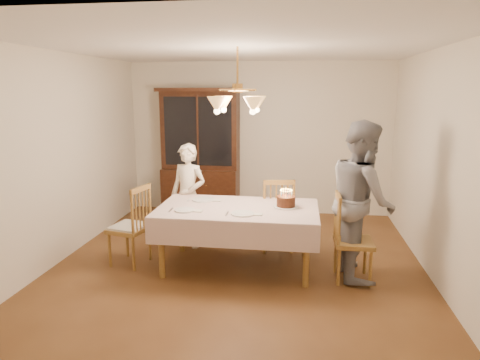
% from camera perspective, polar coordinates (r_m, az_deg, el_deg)
% --- Properties ---
extents(ground, '(5.00, 5.00, 0.00)m').
position_cam_1_polar(ground, '(5.36, -0.31, -11.50)').
color(ground, '#533117').
rests_on(ground, ground).
extents(room_shell, '(5.00, 5.00, 5.00)m').
position_cam_1_polar(room_shell, '(4.95, -0.33, 5.55)').
color(room_shell, white).
rests_on(room_shell, ground).
extents(dining_table, '(1.90, 1.10, 0.76)m').
position_cam_1_polar(dining_table, '(5.12, -0.32, -4.48)').
color(dining_table, brown).
rests_on(dining_table, ground).
extents(china_hutch, '(1.38, 0.54, 2.16)m').
position_cam_1_polar(china_hutch, '(7.40, -5.26, 3.43)').
color(china_hutch, black).
rests_on(china_hutch, ground).
extents(chair_far_side, '(0.51, 0.49, 1.00)m').
position_cam_1_polar(chair_far_side, '(5.79, 4.94, -5.04)').
color(chair_far_side, brown).
rests_on(chair_far_side, ground).
extents(chair_left_end, '(0.50, 0.52, 1.00)m').
position_cam_1_polar(chair_left_end, '(5.47, -14.48, -6.29)').
color(chair_left_end, brown).
rests_on(chair_left_end, ground).
extents(chair_right_end, '(0.43, 0.45, 1.00)m').
position_cam_1_polar(chair_right_end, '(5.03, 14.74, -8.08)').
color(chair_right_end, brown).
rests_on(chair_right_end, ground).
extents(elderly_woman, '(0.60, 0.48, 1.43)m').
position_cam_1_polar(elderly_woman, '(5.88, -6.90, -2.10)').
color(elderly_woman, white).
rests_on(elderly_woman, ground).
extents(adult_in_grey, '(0.79, 0.96, 1.81)m').
position_cam_1_polar(adult_in_grey, '(5.07, 15.89, -2.53)').
color(adult_in_grey, slate).
rests_on(adult_in_grey, ground).
extents(birthday_cake, '(0.30, 0.30, 0.22)m').
position_cam_1_polar(birthday_cake, '(5.12, 6.14, -2.94)').
color(birthday_cake, white).
rests_on(birthday_cake, dining_table).
extents(place_setting_near_left, '(0.38, 0.23, 0.02)m').
position_cam_1_polar(place_setting_near_left, '(5.00, -7.26, -4.01)').
color(place_setting_near_left, white).
rests_on(place_setting_near_left, dining_table).
extents(place_setting_near_right, '(0.41, 0.26, 0.02)m').
position_cam_1_polar(place_setting_near_right, '(4.82, 0.49, -4.51)').
color(place_setting_near_right, white).
rests_on(place_setting_near_right, dining_table).
extents(place_setting_far_left, '(0.42, 0.27, 0.02)m').
position_cam_1_polar(place_setting_far_left, '(5.44, -4.84, -2.62)').
color(place_setting_far_left, white).
rests_on(place_setting_far_left, dining_table).
extents(chandelier, '(0.62, 0.62, 0.73)m').
position_cam_1_polar(chandelier, '(4.92, -0.33, 10.14)').
color(chandelier, '#BF8C3F').
rests_on(chandelier, ground).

